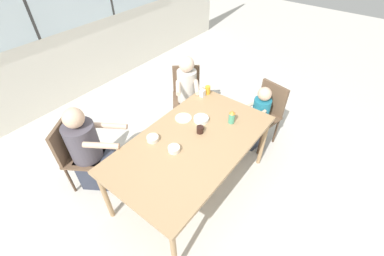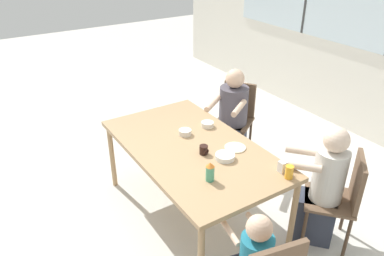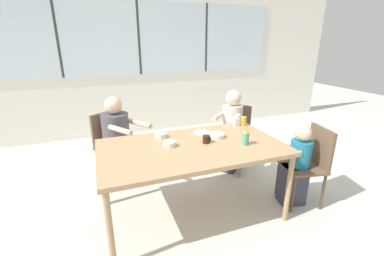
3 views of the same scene
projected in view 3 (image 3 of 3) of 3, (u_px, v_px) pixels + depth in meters
ground_plane at (192, 211)px, 2.72m from camera, size 16.00×16.00×0.00m
wall_back_with_windows at (140, 57)px, 4.68m from camera, size 8.40×0.08×2.80m
dining_table at (192, 151)px, 2.50m from camera, size 1.76×1.01×0.76m
chair_for_woman_green_shirt at (235, 130)px, 3.63m from camera, size 0.56×0.56×0.86m
chair_for_man_blue_shirt at (110, 140)px, 3.27m from camera, size 0.55×0.55×0.86m
chair_for_toddler at (311, 159)px, 2.75m from camera, size 0.47×0.47×0.86m
person_woman_green_shirt at (231, 133)px, 3.50m from camera, size 0.53×0.51×1.11m
person_man_blue_shirt at (119, 145)px, 3.19m from camera, size 0.59×0.67×1.09m
person_toddler at (296, 168)px, 2.75m from camera, size 0.43×0.29×0.90m
coffee_mug at (207, 139)px, 2.53m from camera, size 0.08×0.07×0.08m
sippy_cup at (246, 137)px, 2.48m from camera, size 0.07×0.07×0.16m
juice_glass at (244, 121)px, 3.05m from camera, size 0.06×0.06×0.11m
milk_carton_small at (236, 122)px, 3.04m from camera, size 0.06×0.06×0.09m
bowl_white_shallow at (169, 144)px, 2.45m from camera, size 0.12×0.12×0.05m
bowl_cereal at (161, 135)px, 2.68m from camera, size 0.12×0.12×0.05m
bowl_fruit at (216, 135)px, 2.68m from camera, size 0.16×0.16×0.04m
plate_tortillas at (202, 132)px, 2.82m from camera, size 0.19×0.19×0.01m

